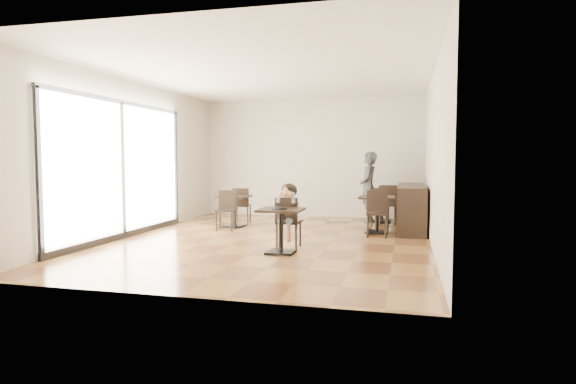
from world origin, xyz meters
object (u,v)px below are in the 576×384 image
(cafe_table_left, at_px, (234,211))
(chair_back_a, at_px, (388,203))
(cafe_table_mid, at_px, (377,215))
(chair_back_b, at_px, (387,205))
(chair_left_a, at_px, (242,206))
(chair_mid_a, at_px, (380,208))
(cafe_table_back, at_px, (382,206))
(child, at_px, (289,216))
(child_table, at_px, (281,231))
(child_chair, at_px, (289,222))
(chair_mid_b, at_px, (377,214))
(adult_patron, at_px, (368,187))
(chair_left_b, at_px, (226,210))

(cafe_table_left, height_order, chair_back_a, chair_back_a)
(cafe_table_mid, distance_m, cafe_table_left, 3.28)
(cafe_table_mid, bearing_deg, chair_back_b, 83.48)
(chair_left_a, bearing_deg, chair_mid_a, 170.03)
(cafe_table_left, height_order, cafe_table_back, cafe_table_back)
(child, xyz_separation_m, chair_mid_a, (1.46, 2.66, -0.10))
(child_table, bearing_deg, cafe_table_back, 72.83)
(cafe_table_left, xyz_separation_m, cafe_table_back, (3.29, 1.85, 0.02))
(child_chair, distance_m, chair_mid_a, 3.04)
(cafe_table_mid, bearing_deg, chair_back_a, 85.55)
(cafe_table_back, distance_m, chair_mid_a, 1.43)
(child_table, xyz_separation_m, cafe_table_left, (-1.86, 2.79, -0.01))
(child_table, distance_m, chair_mid_a, 3.53)
(chair_mid_b, relative_size, chair_back_a, 1.02)
(adult_patron, relative_size, chair_mid_b, 1.87)
(cafe_table_left, xyz_separation_m, chair_mid_a, (3.32, 0.43, 0.10))
(child_table, height_order, child, child)
(child, relative_size, chair_back_b, 1.24)
(cafe_table_left, bearing_deg, cafe_table_back, 29.35)
(chair_left_a, bearing_deg, adult_patron, -169.24)
(chair_left_a, bearing_deg, child, 115.85)
(child_table, distance_m, chair_mid_b, 2.57)
(child_chair, distance_m, chair_mid_b, 2.14)
(adult_patron, xyz_separation_m, chair_mid_b, (0.35, -2.22, -0.41))
(child_chair, bearing_deg, chair_left_a, -56.31)
(adult_patron, distance_m, chair_back_a, 0.76)
(cafe_table_left, height_order, chair_left_b, chair_left_b)
(cafe_table_mid, height_order, chair_mid_b, chair_mid_b)
(child_table, xyz_separation_m, chair_mid_a, (1.46, 3.21, 0.09))
(cafe_table_left, bearing_deg, chair_back_a, 29.73)
(cafe_table_back, bearing_deg, child_table, -107.17)
(child, distance_m, chair_left_a, 3.35)
(adult_patron, height_order, chair_mid_b, adult_patron)
(cafe_table_back, distance_m, chair_mid_b, 2.52)
(child_table, height_order, chair_back_b, chair_back_b)
(adult_patron, relative_size, chair_mid_a, 1.87)
(child_table, bearing_deg, chair_left_a, 119.10)
(cafe_table_mid, relative_size, chair_back_b, 0.85)
(cafe_table_left, xyz_separation_m, chair_left_b, (0.00, -0.55, 0.07))
(chair_mid_a, xyz_separation_m, chair_back_a, (0.13, 1.54, -0.01))
(chair_mid_a, height_order, chair_back_b, chair_mid_a)
(child_table, bearing_deg, cafe_table_left, 123.69)
(chair_mid_b, xyz_separation_m, chair_back_b, (0.13, 1.97, -0.01))
(child_table, relative_size, cafe_table_mid, 0.96)
(child_chair, relative_size, chair_back_a, 0.98)
(child, relative_size, chair_mid_a, 1.21)
(child_table, distance_m, child, 0.58)
(child, bearing_deg, chair_mid_a, 61.28)
(cafe_table_left, relative_size, chair_back_b, 0.79)
(child_table, bearing_deg, chair_back_b, 68.76)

